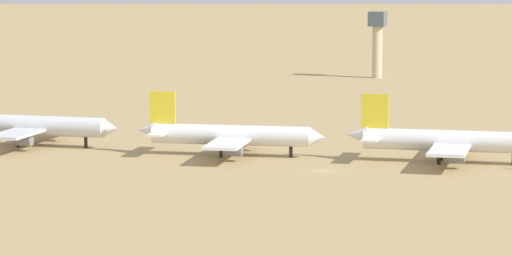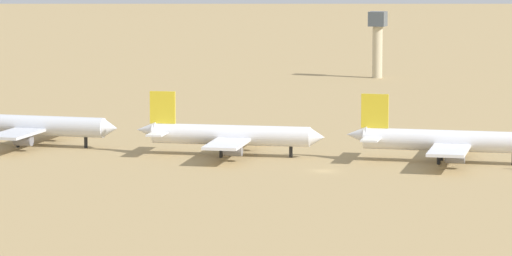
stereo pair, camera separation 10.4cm
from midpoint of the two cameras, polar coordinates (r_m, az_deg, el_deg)
name	(u,v)px [view 1 (the left image)]	position (r m, az deg, el deg)	size (l,w,h in m)	color
ground	(324,171)	(283.54, 2.63, -1.67)	(4000.00, 4000.00, 0.00)	tan
parked_jet_red_1	(28,125)	(320.77, -8.81, 0.10)	(40.93, 34.41, 13.52)	silver
parked_jet_yellow_2	(229,135)	(302.52, -1.06, -0.28)	(39.46, 33.48, 13.04)	white
parked_jet_yellow_3	(446,141)	(295.55, 7.34, -0.49)	(40.61, 34.29, 13.41)	white
control_tower	(377,38)	(471.93, 4.69, 3.48)	(5.20, 5.20, 21.15)	#C6B793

